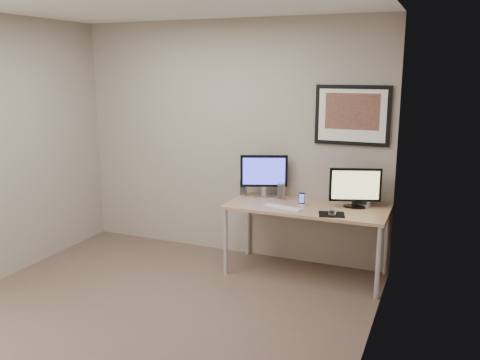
# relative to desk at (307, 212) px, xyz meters

# --- Properties ---
(floor) EXTENTS (3.60, 3.60, 0.00)m
(floor) POSITION_rel_desk_xyz_m (-1.00, -1.35, -0.66)
(floor) COLOR brown
(floor) RESTS_ON ground
(room) EXTENTS (3.60, 3.60, 3.60)m
(room) POSITION_rel_desk_xyz_m (-1.00, -0.90, 0.98)
(room) COLOR white
(room) RESTS_ON ground
(desk) EXTENTS (1.60, 0.70, 0.73)m
(desk) POSITION_rel_desk_xyz_m (0.00, 0.00, 0.00)
(desk) COLOR #916746
(desk) RESTS_ON floor
(framed_art) EXTENTS (0.75, 0.04, 0.60)m
(framed_art) POSITION_rel_desk_xyz_m (0.35, 0.33, 0.96)
(framed_art) COLOR black
(framed_art) RESTS_ON room
(monitor_large) EXTENTS (0.48, 0.23, 0.46)m
(monitor_large) POSITION_rel_desk_xyz_m (-0.52, 0.17, 0.32)
(monitor_large) COLOR #B2B2B7
(monitor_large) RESTS_ON desk
(monitor_tv) EXTENTS (0.49, 0.19, 0.40)m
(monitor_tv) POSITION_rel_desk_xyz_m (0.45, 0.12, 0.28)
(monitor_tv) COLOR black
(monitor_tv) RESTS_ON desk
(speaker_left) EXTENTS (0.09, 0.09, 0.19)m
(speaker_left) POSITION_rel_desk_xyz_m (-0.75, 0.15, 0.16)
(speaker_left) COLOR #B2B2B7
(speaker_left) RESTS_ON desk
(speaker_right) EXTENTS (0.08, 0.08, 0.18)m
(speaker_right) POSITION_rel_desk_xyz_m (-0.31, 0.13, 0.15)
(speaker_right) COLOR #B2B2B7
(speaker_right) RESTS_ON desk
(phone_dock) EXTENTS (0.07, 0.07, 0.13)m
(phone_dock) POSITION_rel_desk_xyz_m (-0.05, -0.00, 0.13)
(phone_dock) COLOR black
(phone_dock) RESTS_ON desk
(keyboard) EXTENTS (0.43, 0.19, 0.01)m
(keyboard) POSITION_rel_desk_xyz_m (-0.20, -0.18, 0.07)
(keyboard) COLOR silver
(keyboard) RESTS_ON desk
(mousepad) EXTENTS (0.29, 0.27, 0.00)m
(mousepad) POSITION_rel_desk_xyz_m (0.30, -0.21, 0.07)
(mousepad) COLOR black
(mousepad) RESTS_ON desk
(mouse) EXTENTS (0.08, 0.12, 0.04)m
(mouse) POSITION_rel_desk_xyz_m (0.30, -0.21, 0.09)
(mouse) COLOR black
(mouse) RESTS_ON mousepad
(fan_unit) EXTENTS (0.15, 0.12, 0.22)m
(fan_unit) POSITION_rel_desk_xyz_m (0.51, 0.24, 0.17)
(fan_unit) COLOR silver
(fan_unit) RESTS_ON desk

